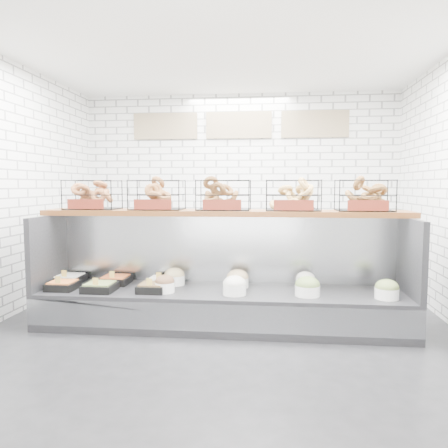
# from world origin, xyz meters

# --- Properties ---
(ground) EXTENTS (5.50, 5.50, 0.00)m
(ground) POSITION_xyz_m (0.00, 0.00, 0.00)
(ground) COLOR black
(ground) RESTS_ON ground
(room_shell) EXTENTS (5.02, 5.51, 3.01)m
(room_shell) POSITION_xyz_m (0.00, 0.60, 2.06)
(room_shell) COLOR silver
(room_shell) RESTS_ON ground
(display_case) EXTENTS (4.00, 0.90, 1.20)m
(display_case) POSITION_xyz_m (-0.02, 0.34, 0.33)
(display_case) COLOR black
(display_case) RESTS_ON ground
(bagel_shelf) EXTENTS (4.10, 0.50, 0.40)m
(bagel_shelf) POSITION_xyz_m (0.00, 0.52, 1.39)
(bagel_shelf) COLOR #502911
(bagel_shelf) RESTS_ON display_case
(prep_counter) EXTENTS (4.00, 0.60, 1.20)m
(prep_counter) POSITION_xyz_m (-0.01, 2.43, 0.47)
(prep_counter) COLOR #93969B
(prep_counter) RESTS_ON ground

